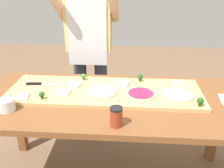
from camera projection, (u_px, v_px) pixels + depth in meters
The scene contains 23 objects.
prep_table at pixel (111, 110), 1.76m from camera, with size 1.86×0.83×0.77m.
cutting_board at pixel (104, 92), 1.79m from camera, with size 1.36×0.46×0.03m, color tan.
chefs_knife at pixel (41, 84), 1.87m from camera, with size 0.30×0.04×0.02m.
pizza_whole_cheese_artichoke at pixel (102, 91), 1.75m from camera, with size 0.22×0.22×0.02m.
pizza_whole_white_garlic at pixel (177, 94), 1.71m from camera, with size 0.22×0.22×0.02m.
pizza_whole_beet_magenta at pixel (141, 94), 1.72m from camera, with size 0.21×0.21×0.02m.
pizza_slice_far_right at pixel (178, 82), 1.89m from camera, with size 0.08×0.08×0.01m, color beige.
pizza_slice_near_left at pixel (75, 84), 1.86m from camera, with size 0.09×0.09×0.01m, color beige.
pizza_slice_near_right at pixel (121, 84), 1.87m from camera, with size 0.11×0.11×0.01m, color beige.
pizza_slice_center at pixel (63, 92), 1.74m from camera, with size 0.09×0.09×0.01m, color beige.
pizza_slice_far_left at pixel (22, 97), 1.68m from camera, with size 0.08×0.08×0.01m, color beige.
broccoli_floret_back_mid at pixel (140, 77), 1.91m from camera, with size 0.04×0.04×0.06m.
broccoli_floret_back_left at pixel (200, 101), 1.56m from camera, with size 0.04×0.04×0.06m.
broccoli_floret_back_right at pixel (83, 76), 1.94m from camera, with size 0.04×0.04×0.05m.
broccoli_floret_front_right at pixel (42, 95), 1.65m from camera, with size 0.04×0.04×0.05m.
cheese_crumble_a at pixel (8, 94), 1.71m from camera, with size 0.01×0.01×0.01m, color white.
cheese_crumble_b at pixel (185, 87), 1.81m from camera, with size 0.02×0.02×0.02m, color silver.
cheese_crumble_c at pixel (117, 100), 1.63m from camera, with size 0.02×0.02×0.02m, color white.
cheese_crumble_d at pixel (26, 76), 2.00m from camera, with size 0.02×0.02×0.02m, color white.
cheese_crumble_e at pixel (90, 78), 1.97m from camera, with size 0.02×0.02×0.02m, color silver.
flour_cup at pixel (7, 106), 1.57m from camera, with size 0.10×0.10×0.08m.
sauce_jar at pixel (116, 117), 1.40m from camera, with size 0.07×0.07×0.12m.
cook_center at pixel (89, 39), 2.28m from camera, with size 0.54×0.39×1.67m.
Camera 1 is at (0.12, -1.52, 1.58)m, focal length 40.38 mm.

